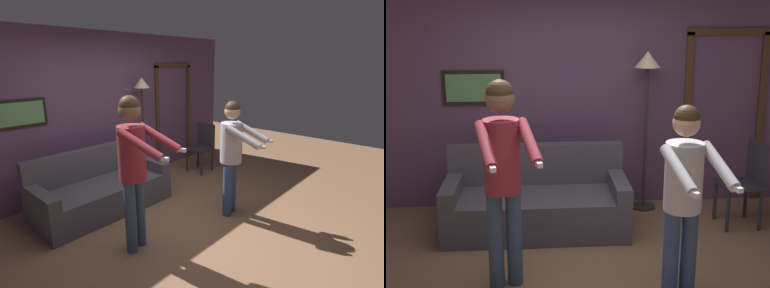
% 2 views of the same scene
% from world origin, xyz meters
% --- Properties ---
extents(ground_plane, '(12.00, 12.00, 0.00)m').
position_xyz_m(ground_plane, '(0.00, 0.00, 0.00)').
color(ground_plane, '#896043').
extents(back_wall_assembly, '(6.40, 0.10, 2.60)m').
position_xyz_m(back_wall_assembly, '(0.02, 2.00, 1.30)').
color(back_wall_assembly, '#5F4262').
rests_on(back_wall_assembly, ground_plane).
extents(couch, '(1.90, 0.86, 0.87)m').
position_xyz_m(couch, '(-0.42, 1.20, 0.28)').
color(couch, '#4E4A51').
rests_on(couch, ground_plane).
extents(torchiere_lamp, '(0.29, 0.29, 1.85)m').
position_xyz_m(torchiere_lamp, '(0.84, 1.75, 1.48)').
color(torchiere_lamp, '#332D28').
rests_on(torchiere_lamp, ground_plane).
extents(person_standing_left, '(0.55, 0.75, 1.78)m').
position_xyz_m(person_standing_left, '(-0.68, 0.03, 1.09)').
color(person_standing_left, '#344A67').
rests_on(person_standing_left, ground_plane).
extents(person_standing_right, '(0.53, 0.69, 1.62)m').
position_xyz_m(person_standing_right, '(0.73, -0.28, 0.97)').
color(person_standing_right, navy).
rests_on(person_standing_right, ground_plane).
extents(dining_chair_distant, '(0.44, 0.44, 0.93)m').
position_xyz_m(dining_chair_distant, '(1.84, 1.17, 0.53)').
color(dining_chair_distant, '#2D2D33').
rests_on(dining_chair_distant, ground_plane).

